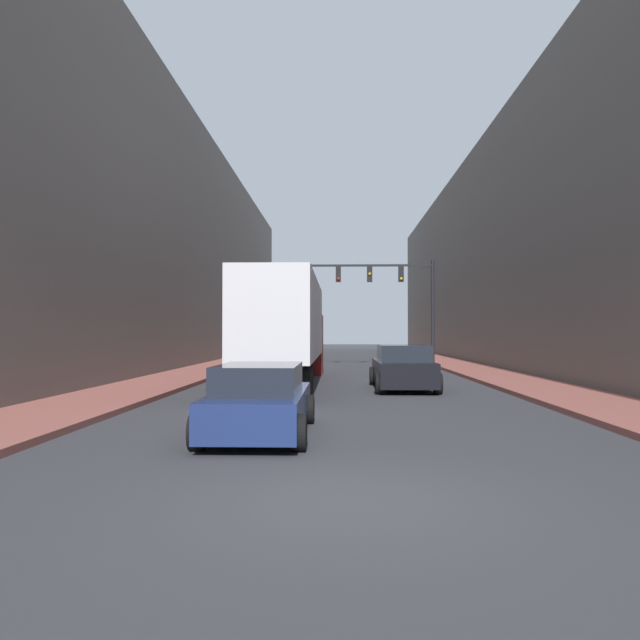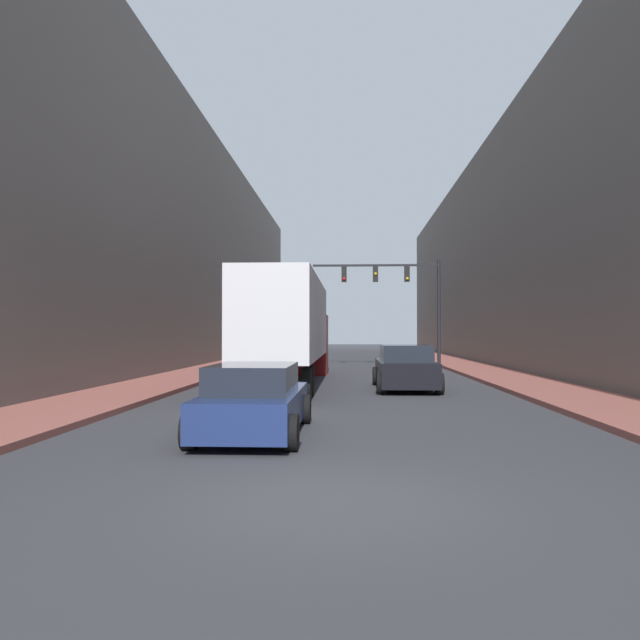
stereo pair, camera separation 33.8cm
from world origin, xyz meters
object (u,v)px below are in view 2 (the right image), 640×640
at_px(sedan_car, 255,401).
at_px(semi_truck, 291,326).
at_px(suv_car, 405,368).
at_px(traffic_signal_gantry, 403,290).

bearing_deg(sedan_car, semi_truck, 92.17).
xyz_separation_m(semi_truck, suv_car, (4.28, -2.03, -1.50)).
relative_size(sedan_car, traffic_signal_gantry, 0.62).
xyz_separation_m(sedan_car, traffic_signal_gantry, (4.93, 23.84, 3.81)).
xyz_separation_m(suv_car, traffic_signal_gantry, (1.11, 13.77, 3.72)).
relative_size(semi_truck, traffic_signal_gantry, 1.97).
distance_m(semi_truck, traffic_signal_gantry, 13.11).
distance_m(suv_car, traffic_signal_gantry, 14.31).
bearing_deg(semi_truck, traffic_signal_gantry, 65.36).
distance_m(sedan_car, suv_car, 10.77).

